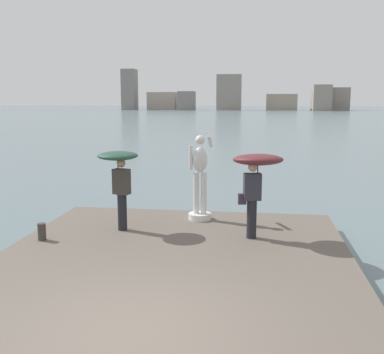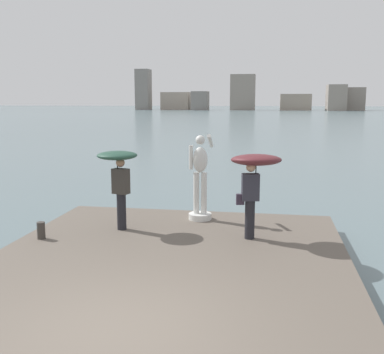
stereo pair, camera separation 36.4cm
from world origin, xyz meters
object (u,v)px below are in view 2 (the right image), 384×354
(onlooker_right, at_px, (255,170))
(mooring_bollard, at_px, (41,230))
(statue_white_figure, at_px, (200,182))
(onlooker_left, at_px, (119,169))

(onlooker_right, height_order, mooring_bollard, onlooker_right)
(mooring_bollard, bearing_deg, statue_white_figure, 35.27)
(statue_white_figure, height_order, onlooker_left, statue_white_figure)
(onlooker_right, bearing_deg, onlooker_left, 175.91)
(onlooker_left, bearing_deg, onlooker_right, -4.09)
(statue_white_figure, relative_size, mooring_bollard, 5.81)
(onlooker_right, bearing_deg, statue_white_figure, 134.88)
(statue_white_figure, bearing_deg, mooring_bollard, -144.73)
(onlooker_left, distance_m, onlooker_right, 3.23)
(statue_white_figure, distance_m, onlooker_right, 2.12)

